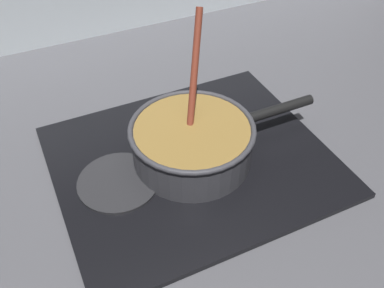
# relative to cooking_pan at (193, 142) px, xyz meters

# --- Properties ---
(ground) EXTENTS (2.40, 1.60, 0.04)m
(ground) POSITION_rel_cooking_pan_xyz_m (-0.02, -0.16, -0.08)
(ground) COLOR #4C4C51
(hob_plate) EXTENTS (0.56, 0.48, 0.01)m
(hob_plate) POSITION_rel_cooking_pan_xyz_m (-0.00, -0.00, -0.05)
(hob_plate) COLOR black
(hob_plate) RESTS_ON ground
(burner_ring) EXTENTS (0.20, 0.20, 0.01)m
(burner_ring) POSITION_rel_cooking_pan_xyz_m (-0.00, -0.00, -0.04)
(burner_ring) COLOR #592D0C
(burner_ring) RESTS_ON hob_plate
(spare_burner) EXTENTS (0.16, 0.16, 0.01)m
(spare_burner) POSITION_rel_cooking_pan_xyz_m (-0.16, -0.00, -0.04)
(spare_burner) COLOR #262628
(spare_burner) RESTS_ON hob_plate
(cooking_pan) EXTENTS (0.42, 0.25, 0.28)m
(cooking_pan) POSITION_rel_cooking_pan_xyz_m (0.00, 0.00, 0.00)
(cooking_pan) COLOR #38383D
(cooking_pan) RESTS_ON hob_plate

